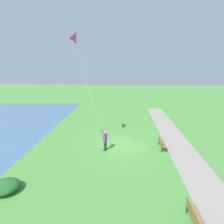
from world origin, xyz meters
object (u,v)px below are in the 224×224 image
object	(u,v)px
park_bench_near_walkway	(162,143)
lakeside_shrub	(4,187)
flying_kite	(77,39)
park_bench_far_walkway	(196,217)
person_kite_flyer	(105,139)

from	to	relation	value
park_bench_near_walkway	lakeside_shrub	size ratio (longest dim) A/B	0.94
flying_kite	park_bench_far_walkway	bearing A→B (deg)	131.75
flying_kite	park_bench_far_walkway	world-z (taller)	flying_kite
park_bench_near_walkway	lakeside_shrub	distance (m)	11.46
flying_kite	park_bench_near_walkway	size ratio (longest dim) A/B	4.99
park_bench_near_walkway	park_bench_far_walkway	xyz separation A→B (m)	(0.50, 6.98, 0.00)
person_kite_flyer	park_bench_near_walkway	bearing A→B (deg)	-173.99
flying_kite	lakeside_shrub	xyz separation A→B (m)	(3.18, 5.59, -8.58)
lakeside_shrub	flying_kite	bearing A→B (deg)	-119.62
park_bench_near_walkway	person_kite_flyer	bearing A→B (deg)	6.01
park_bench_near_walkway	lakeside_shrub	bearing A→B (deg)	27.51
park_bench_far_walkway	lakeside_shrub	size ratio (longest dim) A/B	0.94
person_kite_flyer	lakeside_shrub	size ratio (longest dim) A/B	1.13
flying_kite	lakeside_shrub	bearing A→B (deg)	60.38
flying_kite	lakeside_shrub	distance (m)	10.72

